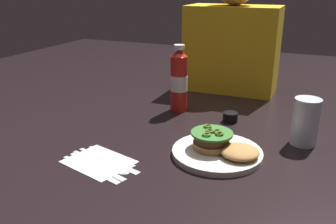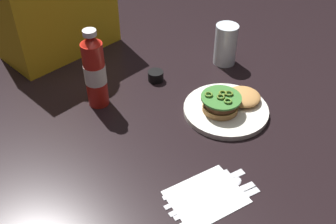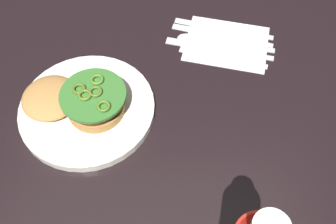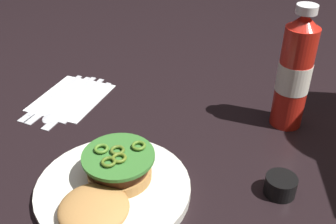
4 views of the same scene
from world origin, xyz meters
name	(u,v)px [view 2 (image 2 of 4)]	position (x,y,z in m)	size (l,w,h in m)	color
ground_plane	(188,107)	(0.00, 0.00, 0.00)	(3.00, 3.00, 0.00)	black
dinner_plate	(226,110)	(0.06, -0.09, 0.01)	(0.24, 0.24, 0.02)	silver
burger_sandwich	(229,101)	(0.07, -0.09, 0.04)	(0.19, 0.13, 0.05)	#B27D42
ketchup_bottle	(95,72)	(-0.17, 0.20, 0.11)	(0.06, 0.06, 0.24)	red
water_glass	(226,45)	(0.26, 0.07, 0.07)	(0.07, 0.07, 0.14)	silver
condiment_cup	(156,76)	(0.03, 0.16, 0.02)	(0.05, 0.05, 0.03)	black
napkin	(206,197)	(-0.22, -0.25, 0.00)	(0.17, 0.13, 0.00)	white
steak_knife	(226,203)	(-0.20, -0.30, 0.00)	(0.21, 0.07, 0.00)	silver
butter_knife	(221,197)	(-0.20, -0.28, 0.00)	(0.21, 0.08, 0.00)	silver
spoon_utensil	(217,190)	(-0.19, -0.26, 0.00)	(0.20, 0.06, 0.00)	silver
table_knife	(211,185)	(-0.18, -0.24, 0.00)	(0.22, 0.07, 0.00)	silver
fork_utensil	(203,181)	(-0.19, -0.22, 0.00)	(0.17, 0.08, 0.00)	silver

